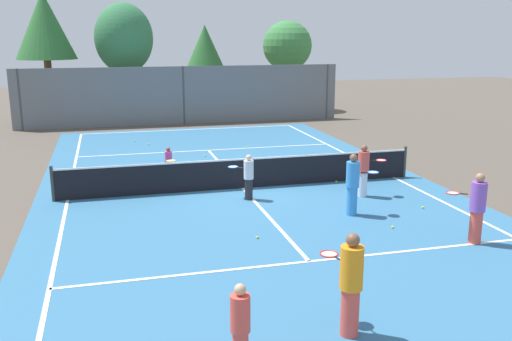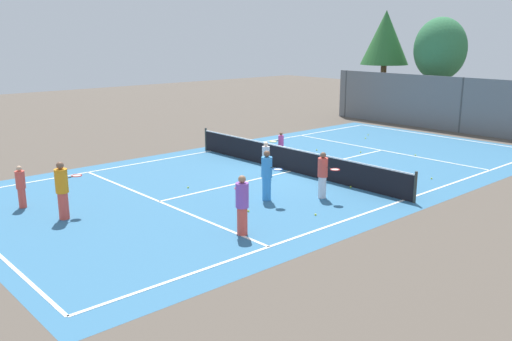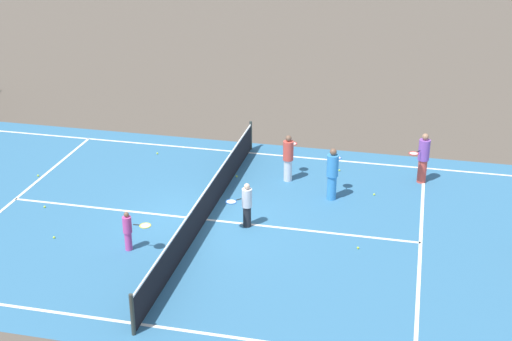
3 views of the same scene
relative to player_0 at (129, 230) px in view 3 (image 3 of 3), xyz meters
name	(u,v)px [view 3 (image 3 of 3)]	position (x,y,z in m)	size (l,w,h in m)	color
ground_plane	(206,220)	(2.23, -1.57, -0.62)	(80.00, 80.00, 0.00)	brown
court_surface	(206,220)	(2.23, -1.57, -0.62)	(13.00, 25.00, 0.01)	teal
tennis_net	(206,205)	(2.23, -1.57, -0.11)	(11.90, 0.10, 1.10)	#333833
player_0	(129,230)	(0.00, 0.00, 0.00)	(0.34, 0.82, 1.18)	#D14799
player_2	(423,157)	(6.51, -7.88, 0.28)	(0.90, 0.75, 1.75)	#E54C3F
player_3	(332,173)	(4.54, -5.09, 0.28)	(0.95, 0.41, 1.75)	#388CD8
player_4	(246,205)	(2.09, -2.87, 0.11)	(0.79, 0.76, 1.40)	#232328
player_5	(288,157)	(5.64, -3.46, 0.23)	(0.92, 0.38, 1.64)	silver
tennis_ball_0	(374,194)	(5.11, -6.42, -0.59)	(0.07, 0.07, 0.07)	#CCE533
tennis_ball_2	(38,176)	(4.02, 5.00, -0.59)	(0.07, 0.07, 0.07)	#CCE533
tennis_ball_3	(45,207)	(1.88, 3.62, -0.59)	(0.07, 0.07, 0.07)	#CCE533
tennis_ball_4	(54,237)	(0.12, 2.40, -0.59)	(0.07, 0.07, 0.07)	#CCE533
tennis_ball_5	(339,170)	(6.80, -5.08, -0.59)	(0.07, 0.07, 0.07)	#CCE533
tennis_ball_6	(237,176)	(5.50, -1.69, -0.59)	(0.07, 0.07, 0.07)	#CCE533
tennis_ball_8	(358,248)	(1.48, -6.25, -0.59)	(0.07, 0.07, 0.07)	#CCE533
tennis_ball_9	(157,153)	(6.85, 1.68, -0.59)	(0.07, 0.07, 0.07)	#CCE533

